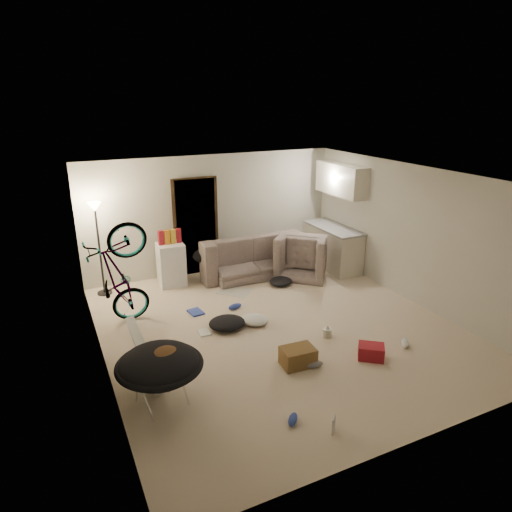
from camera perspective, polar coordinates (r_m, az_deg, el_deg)
name	(u,v)px	position (r m, az deg, el deg)	size (l,w,h in m)	color
floor	(278,328)	(7.69, 2.74, -8.93)	(5.50, 6.00, 0.02)	beige
ceiling	(280,176)	(6.86, 3.08, 9.92)	(5.50, 6.00, 0.02)	white
wall_back	(212,214)	(9.81, -5.46, 5.27)	(5.50, 0.02, 2.50)	beige
wall_front	(420,346)	(4.98, 19.78, -10.58)	(5.50, 0.02, 2.50)	beige
wall_left	(96,286)	(6.43, -19.40, -3.59)	(0.02, 6.00, 2.50)	beige
wall_right	(413,235)	(8.77, 19.02, 2.55)	(0.02, 6.00, 2.50)	beige
doorway	(196,227)	(9.71, -7.55, 3.64)	(0.85, 0.10, 2.04)	black
door_trim	(196,227)	(9.68, -7.50, 3.59)	(0.97, 0.04, 2.10)	#302011
floor_lamp	(97,229)	(8.94, -19.24, 3.22)	(0.28, 0.28, 1.81)	black
kitchen_counter	(332,248)	(10.27, 9.52, 1.02)	(0.60, 1.50, 0.88)	beige
counter_top	(334,228)	(10.13, 9.67, 3.49)	(0.64, 1.54, 0.04)	gray
kitchen_uppers	(341,180)	(9.97, 10.63, 9.38)	(0.38, 1.40, 0.65)	beige
sofa	(248,259)	(9.80, -0.97, -0.32)	(2.23, 0.87, 0.65)	#343A33
armchair	(304,258)	(9.84, 6.02, -0.26)	(1.04, 0.91, 0.68)	#343A33
bicycle	(121,298)	(7.87, -16.53, -5.10)	(0.64, 1.83, 0.96)	black
book_asset	(332,436)	(5.61, 9.47, -21.28)	(0.15, 0.21, 0.02)	maroon
mini_fridge	(171,264)	(9.33, -10.55, -1.00)	(0.51, 0.51, 0.86)	white
snack_box_0	(161,238)	(9.11, -11.80, 2.19)	(0.10, 0.07, 0.30)	maroon
snack_box_1	(167,237)	(9.14, -11.07, 2.29)	(0.10, 0.07, 0.30)	orange
snack_box_2	(173,237)	(9.17, -10.35, 2.39)	(0.10, 0.07, 0.30)	gold
snack_box_3	(179,236)	(9.20, -9.63, 2.49)	(0.10, 0.07, 0.30)	maroon
saucer_chair	(160,372)	(5.87, -11.91, -14.00)	(1.07, 1.07, 0.76)	silver
hoodie	(164,357)	(5.74, -11.48, -12.30)	(0.48, 0.40, 0.22)	brown
sofa_drape	(206,255)	(9.39, -6.26, 0.07)	(0.56, 0.46, 0.28)	black
tv_box	(143,354)	(6.48, -13.89, -11.81)	(0.12, 1.04, 0.68)	silver
drink_case_a	(298,357)	(6.66, 5.26, -12.41)	(0.47, 0.34, 0.27)	brown
drink_case_b	(371,352)	(7.01, 14.19, -11.53)	(0.37, 0.27, 0.21)	maroon
juicer	(327,332)	(7.44, 8.90, -9.37)	(0.14, 0.14, 0.21)	beige
newspaper	(235,291)	(8.99, -2.70, -4.42)	(0.46, 0.60, 0.01)	#B8B4A9
book_blue	(196,312)	(8.20, -7.55, -6.96)	(0.22, 0.30, 0.03)	#2E43A8
book_white	(204,332)	(7.54, -6.49, -9.47)	(0.18, 0.24, 0.02)	silver
shoe_0	(235,306)	(8.27, -2.65, -6.32)	(0.27, 0.11, 0.10)	#2E43A8
shoe_2	(293,419)	(5.71, 4.63, -19.68)	(0.24, 0.10, 0.09)	#2E43A8
shoe_3	(313,364)	(6.67, 7.17, -13.28)	(0.29, 0.12, 0.11)	slate
shoe_4	(405,343)	(7.49, 18.10, -10.27)	(0.28, 0.11, 0.10)	white
clothes_lump_a	(227,323)	(7.61, -3.65, -8.36)	(0.60, 0.52, 0.19)	black
clothes_lump_b	(281,281)	(9.28, 3.11, -3.18)	(0.49, 0.43, 0.15)	black
clothes_lump_c	(255,320)	(7.75, -0.16, -7.96)	(0.46, 0.40, 0.14)	silver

